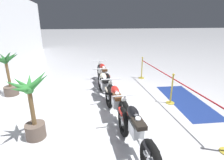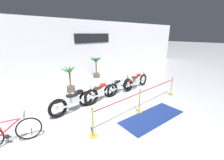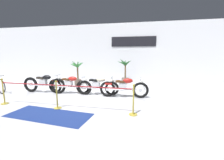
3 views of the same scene
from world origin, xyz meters
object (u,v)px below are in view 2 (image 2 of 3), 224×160
potted_palm_left_of_row (70,78)px  stanchion_mid_right (171,89)px  stanchion_mid_left (139,104)px  stanchion_far_left (125,104)px  bicycle (9,133)px  motorcycle_red_3 (136,81)px  motorcycle_red_1 (100,92)px  motorcycle_cream_2 (119,85)px  motorcycle_black_0 (76,100)px  floor_banner (152,117)px  potted_palm_right_of_row (96,66)px

potted_palm_left_of_row → stanchion_mid_right: bearing=-46.3°
potted_palm_left_of_row → stanchion_mid_left: (1.08, -4.07, -0.47)m
stanchion_far_left → bicycle: bearing=158.9°
motorcycle_red_3 → potted_palm_left_of_row: potted_palm_left_of_row is taller
motorcycle_red_1 → stanchion_mid_left: stanchion_mid_left is taller
motorcycle_cream_2 → motorcycle_red_3: motorcycle_red_3 is taller
motorcycle_black_0 → potted_palm_left_of_row: potted_palm_left_of_row is taller
potted_palm_left_of_row → bicycle: bearing=-141.2°
motorcycle_black_0 → stanchion_mid_right: size_ratio=2.28×
stanchion_mid_left → motorcycle_red_1: bearing=105.3°
potted_palm_left_of_row → stanchion_mid_left: size_ratio=1.58×
stanchion_mid_left → stanchion_mid_right: size_ratio=1.00×
motorcycle_red_1 → motorcycle_cream_2: 1.43m
motorcycle_cream_2 → floor_banner: (-0.81, -2.76, -0.46)m
motorcycle_red_3 → stanchion_mid_right: stanchion_mid_right is taller
motorcycle_red_3 → stanchion_mid_right: size_ratio=2.15×
motorcycle_black_0 → motorcycle_red_1: (1.39, 0.10, -0.02)m
bicycle → stanchion_mid_left: (4.45, -1.37, -0.04)m
potted_palm_right_of_row → stanchion_mid_left: size_ratio=1.67×
motorcycle_cream_2 → stanchion_mid_right: stanchion_mid_right is taller
stanchion_far_left → stanchion_mid_right: size_ratio=5.00×
potted_palm_right_of_row → stanchion_mid_right: bearing=-79.7°
potted_palm_left_of_row → floor_banner: 4.91m
bicycle → stanchion_mid_right: stanchion_mid_right is taller
bicycle → stanchion_mid_left: size_ratio=1.65×
floor_banner → potted_palm_right_of_row: bearing=79.2°
potted_palm_right_of_row → stanchion_far_left: potted_palm_right_of_row is taller
motorcycle_red_3 → potted_palm_right_of_row: bearing=96.8°
motorcycle_red_1 → stanchion_far_left: stanchion_far_left is taller
motorcycle_black_0 → stanchion_mid_right: (4.73, -1.91, -0.12)m
motorcycle_red_3 → stanchion_mid_left: 2.97m
motorcycle_cream_2 → motorcycle_black_0: bearing=-175.6°
potted_palm_right_of_row → floor_banner: size_ratio=0.62×
bicycle → stanchion_far_left: (3.54, -1.37, 0.25)m
motorcycle_red_3 → potted_palm_left_of_row: 3.94m
stanchion_mid_right → floor_banner: bearing=-167.0°
motorcycle_red_3 → potted_palm_left_of_row: (-3.31, 2.11, 0.36)m
stanchion_far_left → stanchion_mid_right: (3.71, -0.00, -0.30)m
motorcycle_cream_2 → potted_palm_right_of_row: 3.54m
floor_banner → stanchion_mid_left: bearing=100.8°
stanchion_mid_right → motorcycle_black_0: bearing=158.0°
motorcycle_red_3 → stanchion_far_left: bearing=-147.9°
motorcycle_black_0 → motorcycle_red_3: 4.16m
stanchion_mid_left → floor_banner: stanchion_mid_left is taller
potted_palm_right_of_row → stanchion_mid_left: bearing=-108.0°
potted_palm_right_of_row → stanchion_far_left: (-2.70, -5.52, -0.23)m
motorcycle_red_1 → stanchion_mid_left: 2.08m
motorcycle_cream_2 → motorcycle_red_3: bearing=-7.0°
bicycle → floor_banner: 4.95m
floor_banner → motorcycle_cream_2: bearing=78.6°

